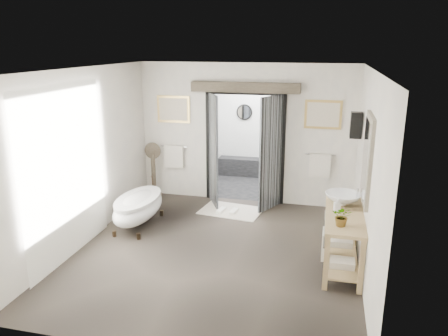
{
  "coord_description": "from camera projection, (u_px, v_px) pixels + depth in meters",
  "views": [
    {
      "loc": [
        1.63,
        -6.24,
        3.27
      ],
      "look_at": [
        0.0,
        0.6,
        1.25
      ],
      "focal_mm": 35.0,
      "sensor_mm": 36.0,
      "label": 1
    }
  ],
  "objects": [
    {
      "name": "soap_bottle_b",
      "position": [
        344.0,
        194.0,
        7.01
      ],
      "size": [
        0.15,
        0.15,
        0.16
      ],
      "primitive_type": "imported",
      "rotation": [
        0.0,
        0.0,
        0.32
      ],
      "color": "gray",
      "rests_on": "vanity"
    },
    {
      "name": "shower_room",
      "position": [
        256.0,
        144.0,
        10.59
      ],
      "size": [
        2.22,
        2.01,
        2.51
      ],
      "color": "black",
      "rests_on": "ground_plane"
    },
    {
      "name": "clawfoot_tub",
      "position": [
        138.0,
        207.0,
        8.02
      ],
      "size": [
        0.7,
        1.56,
        0.76
      ],
      "color": "#3B2C1D",
      "rests_on": "ground_plane"
    },
    {
      "name": "pedestal_mirror",
      "position": [
        154.0,
        174.0,
        9.48
      ],
      "size": [
        0.36,
        0.24,
        1.23
      ],
      "color": "brown",
      "rests_on": "ground_plane"
    },
    {
      "name": "rug",
      "position": [
        231.0,
        211.0,
        8.82
      ],
      "size": [
        1.3,
        0.97,
        0.01
      ],
      "primitive_type": "cube",
      "rotation": [
        0.0,
        0.0,
        -0.15
      ],
      "color": "beige",
      "rests_on": "ground_plane"
    },
    {
      "name": "plant",
      "position": [
        342.0,
        216.0,
        5.95
      ],
      "size": [
        0.29,
        0.26,
        0.29
      ],
      "primitive_type": "imported",
      "rotation": [
        0.0,
        0.0,
        -0.14
      ],
      "color": "gray",
      "rests_on": "vanity"
    },
    {
      "name": "room_shell",
      "position": [
        210.0,
        142.0,
        6.47
      ],
      "size": [
        4.52,
        5.02,
        2.91
      ],
      "color": "silver",
      "rests_on": "ground_plane"
    },
    {
      "name": "slippers",
      "position": [
        228.0,
        211.0,
        8.72
      ],
      "size": [
        0.41,
        0.29,
        0.05
      ],
      "color": "white",
      "rests_on": "rug"
    },
    {
      "name": "back_wall_dressing",
      "position": [
        244.0,
        130.0,
        8.84
      ],
      "size": [
        3.82,
        0.77,
        2.52
      ],
      "color": "black",
      "rests_on": "ground_plane"
    },
    {
      "name": "basin",
      "position": [
        343.0,
        199.0,
        6.75
      ],
      "size": [
        0.63,
        0.63,
        0.19
      ],
      "primitive_type": "imported",
      "rotation": [
        0.0,
        0.0,
        -0.16
      ],
      "color": "white",
      "rests_on": "vanity"
    },
    {
      "name": "soap_bottle_a",
      "position": [
        337.0,
        205.0,
        6.5
      ],
      "size": [
        0.1,
        0.11,
        0.19
      ],
      "primitive_type": "imported",
      "rotation": [
        0.0,
        0.0,
        0.2
      ],
      "color": "gray",
      "rests_on": "vanity"
    },
    {
      "name": "vanity",
      "position": [
        341.0,
        235.0,
        6.52
      ],
      "size": [
        0.57,
        1.6,
        0.85
      ],
      "color": "tan",
      "rests_on": "ground_plane"
    },
    {
      "name": "ground_plane",
      "position": [
        215.0,
        252.0,
        7.1
      ],
      "size": [
        5.0,
        5.0,
        0.0
      ],
      "primitive_type": "plane",
      "color": "#483F36"
    }
  ]
}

